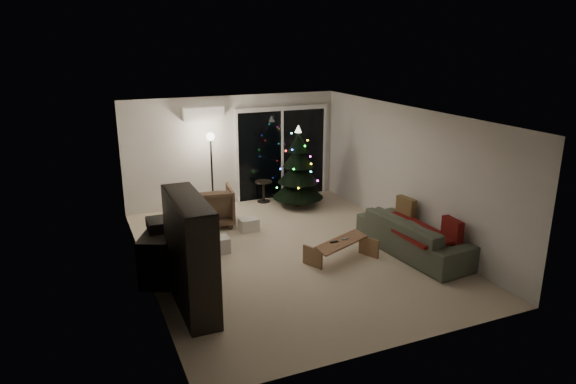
% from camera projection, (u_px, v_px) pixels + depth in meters
% --- Properties ---
extents(room, '(6.50, 7.51, 2.60)m').
position_uv_depth(room, '(281.00, 176.00, 10.48)').
color(room, beige).
rests_on(room, ground).
extents(bookshelf, '(0.80, 1.69, 1.64)m').
position_uv_depth(bookshelf, '(176.00, 256.00, 7.13)').
color(bookshelf, black).
rests_on(bookshelf, floor).
extents(media_cabinet, '(0.95, 1.35, 0.79)m').
position_uv_depth(media_cabinet, '(163.00, 252.00, 8.33)').
color(media_cabinet, black).
rests_on(media_cabinet, floor).
extents(stereo, '(0.40, 0.47, 0.17)m').
position_uv_depth(stereo, '(160.00, 224.00, 8.19)').
color(stereo, black).
rests_on(stereo, media_cabinet).
extents(armchair, '(0.99, 1.02, 0.82)m').
position_uv_depth(armchair, '(211.00, 206.00, 10.55)').
color(armchair, '#3E2B23').
rests_on(armchair, floor).
extents(ottoman, '(0.52, 0.52, 0.41)m').
position_uv_depth(ottoman, '(206.00, 238.00, 9.39)').
color(ottoman, beige).
rests_on(ottoman, floor).
extents(cardboard_box_a, '(0.40, 0.31, 0.29)m').
position_uv_depth(cardboard_box_a, '(218.00, 245.00, 9.25)').
color(cardboard_box_a, silver).
rests_on(cardboard_box_a, floor).
extents(cardboard_box_b, '(0.38, 0.29, 0.26)m').
position_uv_depth(cardboard_box_b, '(249.00, 225.00, 10.29)').
color(cardboard_box_b, silver).
rests_on(cardboard_box_b, floor).
extents(side_table, '(0.41, 0.41, 0.50)m').
position_uv_depth(side_table, '(264.00, 191.00, 12.10)').
color(side_table, black).
rests_on(side_table, floor).
extents(floor_lamp, '(0.28, 0.28, 1.74)m').
position_uv_depth(floor_lamp, '(212.00, 175.00, 11.17)').
color(floor_lamp, black).
rests_on(floor_lamp, floor).
extents(sofa, '(1.11, 2.38, 0.68)m').
position_uv_depth(sofa, '(415.00, 236.00, 9.16)').
color(sofa, '#40443E').
rests_on(sofa, floor).
extents(sofa_throw, '(0.72, 1.67, 0.06)m').
position_uv_depth(sofa_throw, '(411.00, 229.00, 9.08)').
color(sofa_throw, maroon).
rests_on(sofa_throw, sofa).
extents(cushion_a, '(0.17, 0.45, 0.44)m').
position_uv_depth(cushion_a, '(406.00, 209.00, 9.75)').
color(cushion_a, brown).
rests_on(cushion_a, sofa).
extents(cushion_b, '(0.16, 0.45, 0.44)m').
position_uv_depth(cushion_b, '(452.00, 232.00, 8.61)').
color(cushion_b, maroon).
rests_on(cushion_b, sofa).
extents(coffee_table, '(1.23, 0.85, 0.37)m').
position_uv_depth(coffee_table, '(341.00, 251.00, 8.89)').
color(coffee_table, olive).
rests_on(coffee_table, floor).
extents(remote_a, '(0.15, 0.04, 0.02)m').
position_uv_depth(remote_a, '(334.00, 242.00, 8.78)').
color(remote_a, black).
rests_on(remote_a, coffee_table).
extents(remote_b, '(0.14, 0.08, 0.02)m').
position_uv_depth(remote_b, '(345.00, 239.00, 8.92)').
color(remote_b, slate).
rests_on(remote_b, coffee_table).
extents(christmas_tree, '(1.24, 1.24, 1.87)m').
position_uv_depth(christmas_tree, '(298.00, 166.00, 11.61)').
color(christmas_tree, black).
rests_on(christmas_tree, floor).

